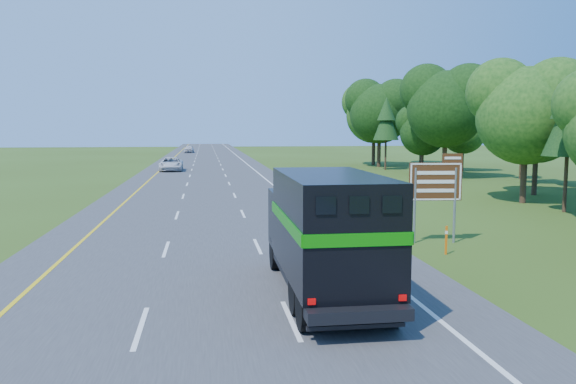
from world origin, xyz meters
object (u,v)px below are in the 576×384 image
(white_suv, at_px, (171,164))
(far_car, at_px, (189,149))
(horse_truck, at_px, (326,230))
(exit_sign, at_px, (436,185))

(white_suv, xyz_separation_m, far_car, (0.61, 51.76, -0.01))
(horse_truck, height_order, far_car, horse_truck)
(horse_truck, distance_m, white_suv, 51.19)
(white_suv, relative_size, exit_sign, 1.48)
(horse_truck, relative_size, white_suv, 1.43)
(horse_truck, bearing_deg, exit_sign, 48.24)
(horse_truck, xyz_separation_m, white_suv, (-7.26, 50.66, -1.12))
(far_car, bearing_deg, exit_sign, -79.80)
(exit_sign, bearing_deg, horse_truck, -125.98)
(horse_truck, xyz_separation_m, far_car, (-6.66, 102.42, -1.13))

